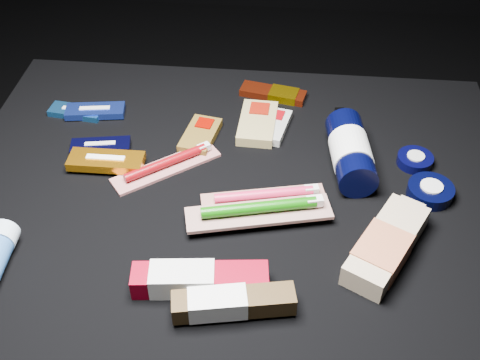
{
  "coord_description": "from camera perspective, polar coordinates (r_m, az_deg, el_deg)",
  "views": [
    {
      "loc": [
        0.09,
        -0.74,
        1.12
      ],
      "look_at": [
        0.01,
        0.01,
        0.42
      ],
      "focal_mm": 45.0,
      "sensor_mm": 36.0,
      "label": 1
    }
  ],
  "objects": [
    {
      "name": "cream_tin_upper",
      "position": [
        1.13,
        16.26,
        1.84
      ],
      "size": [
        0.06,
        0.06,
        0.02
      ],
      "rotation": [
        0.0,
        0.0,
        0.06
      ],
      "color": "black",
      "rests_on": "cloth_table"
    },
    {
      "name": "ground",
      "position": [
        1.34,
        -0.7,
        -13.56
      ],
      "size": [
        3.0,
        3.0,
        0.0
      ],
      "primitive_type": "plane",
      "color": "black",
      "rests_on": "ground"
    },
    {
      "name": "luna_bar_3",
      "position": [
        1.1,
        -12.57,
        1.77
      ],
      "size": [
        0.13,
        0.05,
        0.02
      ],
      "rotation": [
        0.0,
        0.0,
        0.0
      ],
      "color": "#B26B0C",
      "rests_on": "cloth_table"
    },
    {
      "name": "clif_bar_2",
      "position": [
        1.17,
        1.71,
        5.57
      ],
      "size": [
        0.07,
        0.13,
        0.02
      ],
      "rotation": [
        0.0,
        0.0,
        -0.04
      ],
      "color": "tan",
      "rests_on": "cloth_table"
    },
    {
      "name": "power_bar",
      "position": [
        1.26,
        3.49,
        8.16
      ],
      "size": [
        0.14,
        0.07,
        0.02
      ],
      "rotation": [
        0.0,
        0.0,
        -0.21
      ],
      "color": "maroon",
      "rests_on": "cloth_table"
    },
    {
      "name": "toothpaste_carton_red",
      "position": [
        0.89,
        -4.4,
        -9.4
      ],
      "size": [
        0.2,
        0.06,
        0.04
      ],
      "rotation": [
        0.0,
        0.0,
        0.11
      ],
      "color": "maroon",
      "rests_on": "cloth_table"
    },
    {
      "name": "bodywash_bottle",
      "position": [
        0.95,
        13.63,
        -6.16
      ],
      "size": [
        0.15,
        0.2,
        0.04
      ],
      "rotation": [
        0.0,
        0.0,
        -0.5
      ],
      "color": "tan",
      "rests_on": "cloth_table"
    },
    {
      "name": "clif_bar_1",
      "position": [
        1.17,
        3.16,
        5.26
      ],
      "size": [
        0.07,
        0.11,
        0.02
      ],
      "rotation": [
        0.0,
        0.0,
        -0.21
      ],
      "color": "#A9AAA2",
      "rests_on": "cloth_table"
    },
    {
      "name": "lotion_bottle",
      "position": [
        1.08,
        10.44,
        2.68
      ],
      "size": [
        0.09,
        0.22,
        0.07
      ],
      "rotation": [
        0.0,
        0.0,
        0.12
      ],
      "color": "black",
      "rests_on": "cloth_table"
    },
    {
      "name": "luna_bar_0",
      "position": [
        1.25,
        -15.28,
        6.26
      ],
      "size": [
        0.11,
        0.05,
        0.01
      ],
      "rotation": [
        0.0,
        0.0,
        -0.12
      ],
      "color": "#1A538E",
      "rests_on": "cloth_table"
    },
    {
      "name": "toothbrush_pack_0",
      "position": [
        1.09,
        -6.89,
        1.45
      ],
      "size": [
        0.19,
        0.16,
        0.02
      ],
      "rotation": [
        0.0,
        0.0,
        0.66
      ],
      "color": "#BAAFAC",
      "rests_on": "cloth_table"
    },
    {
      "name": "toothbrush_pack_2",
      "position": [
        0.97,
        1.99,
        -2.9
      ],
      "size": [
        0.24,
        0.11,
        0.03
      ],
      "rotation": [
        0.0,
        0.0,
        0.24
      ],
      "color": "#BDB5B0",
      "rests_on": "cloth_table"
    },
    {
      "name": "luna_bar_1",
      "position": [
        1.24,
        -13.56,
        6.39
      ],
      "size": [
        0.12,
        0.06,
        0.02
      ],
      "rotation": [
        0.0,
        0.0,
        0.15
      ],
      "color": "#1C3396",
      "rests_on": "cloth_table"
    },
    {
      "name": "toothbrush_pack_1",
      "position": [
        1.01,
        2.44,
        -1.63
      ],
      "size": [
        0.21,
        0.09,
        0.02
      ],
      "rotation": [
        0.0,
        0.0,
        0.22
      ],
      "color": "#AAA2A0",
      "rests_on": "cloth_table"
    },
    {
      "name": "cloth_table",
      "position": [
        1.18,
        -0.78,
        -8.15
      ],
      "size": [
        0.98,
        0.78,
        0.4
      ],
      "primitive_type": "cube",
      "color": "black",
      "rests_on": "ground"
    },
    {
      "name": "toothpaste_carton_green",
      "position": [
        0.86,
        -1.14,
        -11.58
      ],
      "size": [
        0.18,
        0.07,
        0.03
      ],
      "rotation": [
        0.0,
        0.0,
        0.19
      ],
      "color": "#3C2A12",
      "rests_on": "cloth_table"
    },
    {
      "name": "luna_bar_2",
      "position": [
        1.14,
        -13.08,
        3.14
      ],
      "size": [
        0.11,
        0.06,
        0.01
      ],
      "rotation": [
        0.0,
        0.0,
        0.17
      ],
      "color": "black",
      "rests_on": "cloth_table"
    },
    {
      "name": "clif_bar_0",
      "position": [
        1.15,
        -3.72,
        4.37
      ],
      "size": [
        0.07,
        0.11,
        0.02
      ],
      "rotation": [
        0.0,
        0.0,
        -0.18
      ],
      "color": "brown",
      "rests_on": "cloth_table"
    },
    {
      "name": "cream_tin_lower",
      "position": [
        1.07,
        17.6,
        -1.01
      ],
      "size": [
        0.08,
        0.08,
        0.02
      ],
      "rotation": [
        0.0,
        0.0,
        -0.19
      ],
      "color": "black",
      "rests_on": "cloth_table"
    }
  ]
}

